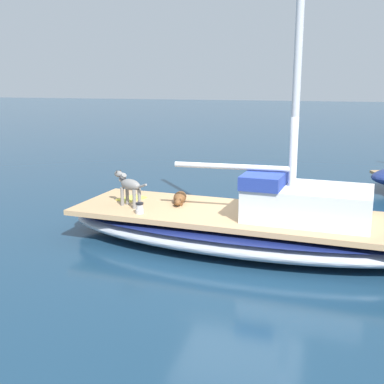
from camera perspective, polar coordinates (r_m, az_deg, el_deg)
ground_plane at (r=9.63m, az=5.80°, el=-6.20°), size 120.00×120.00×0.00m
sailboat_main at (r=9.53m, az=5.84°, el=-4.30°), size 3.24×7.45×0.66m
mast_main at (r=8.94m, az=11.20°, el=16.80°), size 0.14×2.27×6.97m
cabin_house at (r=9.14m, az=12.72°, el=-0.96°), size 1.62×2.35×0.84m
dog_grey at (r=9.86m, az=-7.29°, el=0.75°), size 0.51×0.87×0.70m
dog_brown at (r=10.11m, az=-1.42°, el=-0.68°), size 0.95×0.36×0.22m
deck_winch at (r=9.38m, az=-6.06°, el=-1.90°), size 0.16×0.16×0.21m
deck_towel at (r=10.51m, az=-7.00°, el=-0.75°), size 0.66×0.56×0.03m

